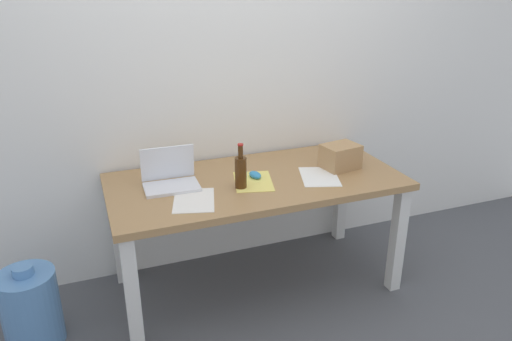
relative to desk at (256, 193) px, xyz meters
name	(u,v)px	position (x,y,z in m)	size (l,w,h in m)	color
ground_plane	(256,283)	(0.00, 0.00, -0.63)	(8.00, 8.00, 0.00)	#515459
back_wall	(230,65)	(0.00, 0.46, 0.67)	(5.20, 0.08, 2.60)	white
desk	(256,193)	(0.00, 0.00, 0.00)	(1.68, 0.79, 0.72)	#A37A4C
laptop_left	(170,178)	(-0.48, 0.07, 0.14)	(0.30, 0.22, 0.21)	silver
beer_bottle	(241,171)	(-0.12, -0.09, 0.19)	(0.06, 0.06, 0.26)	#47280F
computer_mouse	(255,175)	(0.00, 0.02, 0.11)	(0.06, 0.10, 0.03)	#338CC6
cardboard_box	(340,156)	(0.54, -0.02, 0.17)	(0.21, 0.16, 0.15)	tan
paper_sheet_center	(253,181)	(-0.03, -0.04, 0.09)	(0.21, 0.30, 0.00)	#F4E06B
paper_sheet_front_left	(194,200)	(-0.41, -0.16, 0.09)	(0.21, 0.30, 0.00)	white
paper_sheet_front_right	(319,177)	(0.36, -0.11, 0.09)	(0.21, 0.30, 0.00)	white
water_cooler_jug	(31,308)	(-1.28, -0.07, -0.42)	(0.30, 0.30, 0.47)	#598CC6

